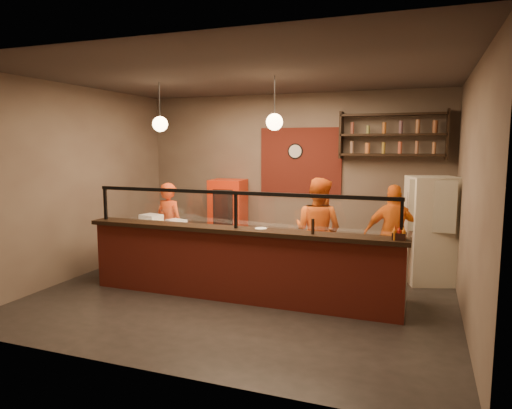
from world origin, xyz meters
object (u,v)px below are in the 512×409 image
at_px(fridge, 431,230).
at_px(pizza_dough, 271,236).
at_px(cook_left, 170,226).
at_px(pepper_mill, 313,226).
at_px(cook_mid, 318,231).
at_px(cook_right, 394,235).
at_px(wall_clock, 295,151).
at_px(red_cooler, 228,218).
at_px(condiment_caddy, 399,236).

bearing_deg(fridge, pizza_dough, -162.84).
xyz_separation_m(cook_left, pepper_mill, (2.88, -1.21, 0.38)).
distance_m(cook_mid, cook_right, 1.20).
distance_m(wall_clock, pepper_mill, 3.13).
bearing_deg(cook_left, red_cooler, -101.24).
relative_size(cook_left, pizza_dough, 3.52).
xyz_separation_m(wall_clock, cook_left, (-1.87, -1.60, -1.32)).
height_order(cook_left, cook_right, cook_right).
relative_size(fridge, condiment_caddy, 10.65).
xyz_separation_m(cook_left, cook_right, (3.82, 0.44, 0.02)).
height_order(pizza_dough, condiment_caddy, condiment_caddy).
xyz_separation_m(cook_left, red_cooler, (0.57, 1.29, -0.01)).
xyz_separation_m(cook_right, pepper_mill, (-0.94, -1.65, 0.36)).
bearing_deg(condiment_caddy, red_cooler, 143.81).
distance_m(cook_right, fridge, 0.63).
height_order(cook_mid, pepper_mill, cook_mid).
xyz_separation_m(red_cooler, pizza_dough, (1.59, -2.08, 0.14)).
distance_m(cook_right, condiment_caddy, 1.67).
bearing_deg(pizza_dough, pepper_mill, -30.23).
distance_m(cook_right, pepper_mill, 1.93).
bearing_deg(fridge, condiment_caddy, -119.43).
distance_m(fridge, red_cooler, 3.83).
bearing_deg(pizza_dough, wall_clock, 97.07).
relative_size(wall_clock, fridge, 0.17).
relative_size(cook_right, condiment_caddy, 9.91).
bearing_deg(red_cooler, cook_left, -118.64).
xyz_separation_m(cook_mid, condiment_caddy, (1.31, -1.31, 0.25)).
bearing_deg(fridge, cook_right, -168.31).
bearing_deg(cook_mid, pepper_mill, 116.67).
height_order(cook_left, fridge, fridge).
xyz_separation_m(cook_mid, fridge, (1.71, 0.63, 0.01)).
xyz_separation_m(cook_right, pizza_dough, (-1.65, -1.23, 0.10)).
height_order(wall_clock, cook_right, wall_clock).
distance_m(wall_clock, cook_mid, 2.09).
bearing_deg(pepper_mill, cook_right, 60.40).
bearing_deg(pepper_mill, pizza_dough, 149.77).
distance_m(cook_left, pizza_dough, 2.31).
distance_m(cook_mid, pepper_mill, 1.38).
height_order(wall_clock, red_cooler, wall_clock).
relative_size(wall_clock, cook_left, 0.19).
height_order(red_cooler, condiment_caddy, red_cooler).
height_order(wall_clock, condiment_caddy, wall_clock).
height_order(red_cooler, pizza_dough, red_cooler).
xyz_separation_m(fridge, condiment_caddy, (-0.40, -1.95, 0.24)).
distance_m(wall_clock, cook_left, 2.79).
relative_size(fridge, pepper_mill, 8.49).
bearing_deg(wall_clock, red_cooler, -166.54).
xyz_separation_m(cook_left, cook_mid, (2.66, 0.12, 0.07)).
xyz_separation_m(condiment_caddy, pepper_mill, (-1.09, -0.01, 0.06)).
relative_size(cook_mid, pizza_dough, 3.85).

